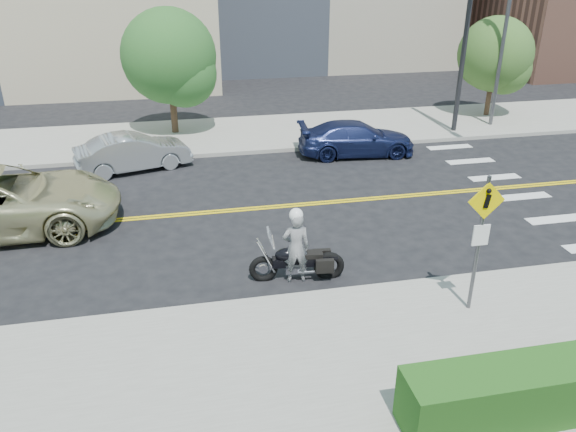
% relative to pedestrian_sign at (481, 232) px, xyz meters
% --- Properties ---
extents(ground_plane, '(120.00, 120.00, 0.00)m').
position_rel_pedestrian_sign_xyz_m(ground_plane, '(-4.20, 6.31, -1.96)').
color(ground_plane, black).
rests_on(ground_plane, ground).
extents(sidewalk_near, '(60.00, 5.00, 0.15)m').
position_rel_pedestrian_sign_xyz_m(sidewalk_near, '(-4.20, -1.19, -1.89)').
color(sidewalk_near, '#9E9B91').
rests_on(sidewalk_near, ground_plane).
extents(sidewalk_far, '(60.00, 5.00, 0.15)m').
position_rel_pedestrian_sign_xyz_m(sidewalk_far, '(-4.20, 13.81, -1.89)').
color(sidewalk_far, '#9E9B91').
rests_on(sidewalk_far, ground_plane).
extents(lamp_post, '(0.16, 0.16, 8.00)m').
position_rel_pedestrian_sign_xyz_m(lamp_post, '(7.80, 12.81, 2.19)').
color(lamp_post, '#4C4C51').
rests_on(lamp_post, sidewalk_far).
extents(traffic_light, '(0.28, 4.50, 7.00)m').
position_rel_pedestrian_sign_xyz_m(traffic_light, '(5.80, 11.39, 2.71)').
color(traffic_light, black).
rests_on(traffic_light, sidewalk_far).
extents(pedestrian_sign, '(0.78, 0.08, 3.00)m').
position_rel_pedestrian_sign_xyz_m(pedestrian_sign, '(0.00, 0.00, 0.00)').
color(pedestrian_sign, '#4C4C51').
rests_on(pedestrian_sign, sidewalk_near).
extents(motorcyclist, '(0.67, 0.46, 1.87)m').
position_rel_pedestrian_sign_xyz_m(motorcyclist, '(-3.33, 2.06, -1.03)').
color(motorcyclist, '#A3A3A8').
rests_on(motorcyclist, ground).
extents(motorcycle, '(2.22, 0.90, 1.32)m').
position_rel_pedestrian_sign_xyz_m(motorcycle, '(-3.27, 2.13, -1.30)').
color(motorcycle, black).
rests_on(motorcycle, ground).
extents(parked_car_silver, '(4.16, 2.41, 1.30)m').
position_rel_pedestrian_sign_xyz_m(parked_car_silver, '(-7.35, 10.51, -1.31)').
color(parked_car_silver, '#A0A3A7').
rests_on(parked_car_silver, ground).
extents(parked_car_blue, '(4.51, 2.13, 1.27)m').
position_rel_pedestrian_sign_xyz_m(parked_car_blue, '(0.86, 10.51, -1.32)').
color(parked_car_blue, navy).
rests_on(parked_car_blue, ground).
extents(tree_far_a, '(3.78, 3.78, 5.16)m').
position_rel_pedestrian_sign_xyz_m(tree_far_a, '(-5.84, 14.42, 1.31)').
color(tree_far_a, '#382619').
rests_on(tree_far_a, ground).
extents(tree_far_b, '(3.29, 3.29, 4.55)m').
position_rel_pedestrian_sign_xyz_m(tree_far_b, '(8.45, 14.33, 0.94)').
color(tree_far_b, '#382619').
rests_on(tree_far_b, ground).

